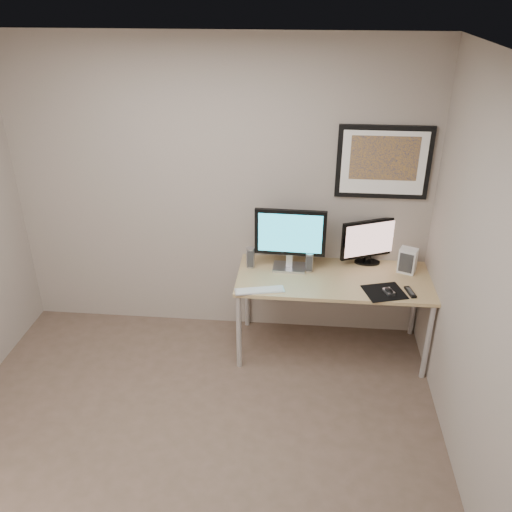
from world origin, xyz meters
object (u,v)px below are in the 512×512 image
Objects in this scene: framed_art at (384,162)px; monitor_large at (290,237)px; desk at (333,284)px; keyboard at (259,290)px; speaker_right at (309,262)px; speaker_left at (250,257)px; monitor_tv at (369,241)px; fan_unit at (408,261)px.

monitor_large is at bearing -163.54° from framed_art.
keyboard is at bearing -154.86° from desk.
desk is 1.07m from framed_art.
framed_art is at bearing 22.70° from speaker_right.
speaker_left is at bearing -178.03° from monitor_large.
monitor_tv is at bearing 15.34° from monitor_large.
desk is 0.73m from speaker_left.
desk is at bearing -143.08° from fan_unit.
keyboard is at bearing -147.11° from framed_art.
monitor_tv reaches higher than speaker_left.
framed_art is at bearing 6.30° from speaker_left.
monitor_large is 0.27m from speaker_right.
desk is 0.65m from fan_unit.
speaker_left is 0.50m from speaker_right.
speaker_right is 0.77× the size of fan_unit.
monitor_tv is 1.02m from speaker_left.
monitor_large is at bearing 162.59° from desk.
speaker_left is (-1.06, -0.21, -0.80)m from framed_art.
monitor_large is 3.27× the size of speaker_left.
framed_art is 0.68m from monitor_tv.
desk is 3.29× the size of monitor_tv.
monitor_tv is (0.67, 0.16, -0.08)m from monitor_large.
monitor_large reaches higher than monitor_tv.
fan_unit is at bearing 13.94° from desk.
speaker_right is at bearing 176.47° from monitor_tv.
framed_art is (0.35, 0.33, 0.96)m from desk.
speaker_right reaches higher than keyboard.
speaker_right is 0.82m from fan_unit.
keyboard is (0.11, -0.40, -0.08)m from speaker_left.
framed_art reaches higher than keyboard.
framed_art reaches higher than monitor_tv.
speaker_left is at bearing 92.71° from keyboard.
speaker_left is (-0.71, 0.12, 0.16)m from desk.
fan_unit is (0.61, 0.15, 0.17)m from desk.
fan_unit is (0.99, 0.03, -0.19)m from monitor_large.
speaker_left is 1.32m from fan_unit.
framed_art reaches higher than fan_unit.
monitor_tv is 0.36m from fan_unit.
speaker_right is at bearing -5.47° from monitor_large.
speaker_right is 0.54m from keyboard.
monitor_large is (-0.72, -0.21, -0.59)m from framed_art.
keyboard is (-0.94, -0.61, -0.88)m from framed_art.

